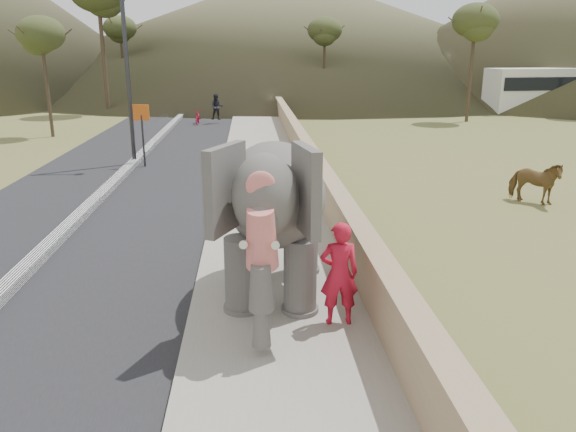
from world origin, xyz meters
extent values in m
plane|color=olive|center=(0.00, 0.00, 0.00)|extent=(160.00, 160.00, 0.00)
cube|color=black|center=(-5.00, 10.00, 0.01)|extent=(7.00, 120.00, 0.03)
cube|color=black|center=(-5.00, 10.00, 0.11)|extent=(0.35, 120.00, 0.22)
cube|color=#9E9687|center=(0.00, 10.00, 0.07)|extent=(3.00, 120.00, 0.15)
cube|color=tan|center=(1.65, 10.00, 0.55)|extent=(0.30, 120.00, 1.10)
cylinder|color=#2D2E32|center=(-5.00, 16.01, 4.00)|extent=(0.16, 0.16, 8.00)
cylinder|color=#2D2D33|center=(-4.50, 15.45, 1.00)|extent=(0.08, 0.08, 2.00)
cube|color=#CE5713|center=(-4.50, 15.45, 2.10)|extent=(0.60, 0.05, 0.60)
imported|color=brown|center=(7.91, 9.24, 0.64)|extent=(1.61, 1.52, 1.29)
imported|color=silver|center=(20.65, 35.92, 0.72)|extent=(4.27, 1.80, 1.44)
cube|color=silver|center=(22.12, 33.72, 1.55)|extent=(11.21, 3.73, 3.10)
cone|color=brown|center=(5.00, 70.00, 7.00)|extent=(80.00, 80.00, 14.00)
imported|color=#B51329|center=(0.95, 1.84, 1.00)|extent=(0.62, 0.41, 1.70)
imported|color=maroon|center=(-3.55, 28.47, 0.44)|extent=(0.60, 1.67, 0.88)
imported|color=black|center=(-2.38, 28.47, 1.03)|extent=(0.76, 0.60, 1.56)
camera|label=1|loc=(-0.42, -6.30, 4.39)|focal=35.00mm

